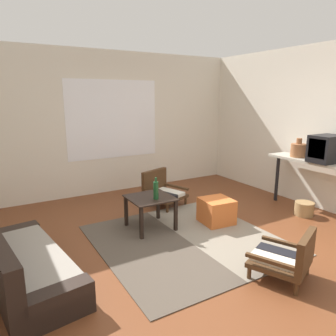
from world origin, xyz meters
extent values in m
plane|color=brown|center=(0.00, 0.00, 0.00)|extent=(7.80, 7.80, 0.00)
cube|color=silver|center=(0.00, 3.06, 1.35)|extent=(5.60, 0.12, 2.70)
cube|color=white|center=(0.00, 3.00, 1.42)|extent=(1.81, 0.01, 1.48)
cube|color=silver|center=(2.66, 0.30, 1.35)|extent=(0.12, 6.60, 2.70)
cube|color=#4C4238|center=(-0.57, 0.41, 0.01)|extent=(1.12, 2.28, 0.01)
cube|color=gray|center=(0.54, 0.41, 0.01)|extent=(1.12, 2.28, 0.01)
cube|color=black|center=(-1.94, 0.45, 0.10)|extent=(0.92, 1.83, 0.20)
cube|color=gray|center=(-1.91, 0.46, 0.25)|extent=(0.79, 1.64, 0.10)
cube|color=black|center=(-2.05, 1.23, 0.15)|extent=(0.70, 0.27, 0.30)
cube|color=black|center=(-1.83, -0.33, 0.15)|extent=(0.70, 0.27, 0.30)
cube|color=black|center=(-0.25, 0.98, 0.46)|extent=(0.61, 0.60, 0.02)
cube|color=black|center=(-0.51, 1.24, 0.23)|extent=(0.04, 0.04, 0.46)
cube|color=black|center=(0.02, 1.24, 0.23)|extent=(0.04, 0.04, 0.46)
cube|color=black|center=(-0.51, 0.73, 0.23)|extent=(0.04, 0.04, 0.46)
cube|color=black|center=(0.02, 0.73, 0.23)|extent=(0.04, 0.04, 0.46)
cylinder|color=#472D19|center=(0.74, 1.56, 0.07)|extent=(0.04, 0.04, 0.14)
cylinder|color=#472D19|center=(0.27, 1.40, 0.07)|extent=(0.04, 0.04, 0.14)
cylinder|color=#472D19|center=(0.57, 2.03, 0.07)|extent=(0.04, 0.04, 0.14)
cylinder|color=#472D19|center=(0.10, 1.86, 0.07)|extent=(0.04, 0.04, 0.14)
cube|color=#472D19|center=(0.42, 1.71, 0.17)|extent=(0.74, 0.74, 0.05)
cube|color=silver|center=(0.53, 1.73, 0.22)|extent=(0.36, 0.55, 0.06)
cube|color=black|center=(0.33, 1.66, 0.22)|extent=(0.36, 0.55, 0.06)
cube|color=#472D19|center=(0.34, 1.96, 0.40)|extent=(0.57, 0.26, 0.41)
cube|color=#472D19|center=(0.68, 1.81, 0.28)|extent=(0.24, 0.56, 0.04)
cube|color=#472D19|center=(0.17, 1.62, 0.28)|extent=(0.24, 0.56, 0.04)
cylinder|color=#472D19|center=(0.05, -0.68, 0.07)|extent=(0.04, 0.04, 0.14)
cylinder|color=#472D19|center=(0.46, -0.50, 0.07)|extent=(0.04, 0.04, 0.14)
cylinder|color=#472D19|center=(0.24, -1.11, 0.07)|extent=(0.04, 0.04, 0.14)
cylinder|color=#472D19|center=(0.65, -0.93, 0.07)|extent=(0.04, 0.04, 0.14)
cube|color=#472D19|center=(0.35, -0.80, 0.17)|extent=(0.71, 0.72, 0.05)
cube|color=beige|center=(0.26, -0.82, 0.22)|extent=(0.36, 0.52, 0.06)
cube|color=black|center=(0.43, -0.75, 0.22)|extent=(0.36, 0.52, 0.06)
cube|color=#472D19|center=(0.45, -1.03, 0.37)|extent=(0.51, 0.28, 0.35)
cube|color=#472D19|center=(0.13, -0.90, 0.28)|extent=(0.26, 0.52, 0.04)
cube|color=#472D19|center=(0.57, -0.70, 0.28)|extent=(0.26, 0.52, 0.04)
cube|color=#D1662D|center=(0.69, 0.66, 0.19)|extent=(0.48, 0.48, 0.38)
cube|color=#B2AD9E|center=(2.30, 0.21, 0.86)|extent=(0.41, 1.58, 0.04)
cylinder|color=black|center=(2.30, 0.94, 0.42)|extent=(0.06, 0.06, 0.84)
cube|color=black|center=(2.30, 0.06, 1.08)|extent=(0.49, 0.35, 0.41)
cube|color=black|center=(2.06, 0.06, 1.10)|extent=(0.01, 0.28, 0.29)
cylinder|color=#935B38|center=(2.30, 0.55, 0.98)|extent=(0.25, 0.25, 0.22)
cylinder|color=#935B38|center=(2.30, 0.55, 1.14)|extent=(0.09, 0.09, 0.09)
cylinder|color=#194723|center=(-0.21, 0.87, 0.60)|extent=(0.07, 0.07, 0.24)
cylinder|color=#194723|center=(-0.21, 0.87, 0.75)|extent=(0.03, 0.03, 0.06)
cylinder|color=#9E7A4C|center=(2.11, 0.20, 0.11)|extent=(0.29, 0.29, 0.22)
camera|label=1|loc=(-2.15, -2.77, 1.87)|focal=33.41mm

